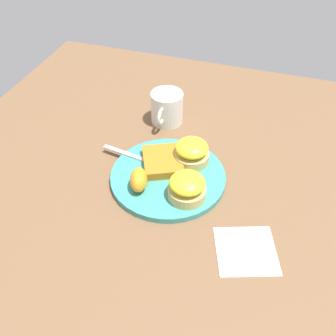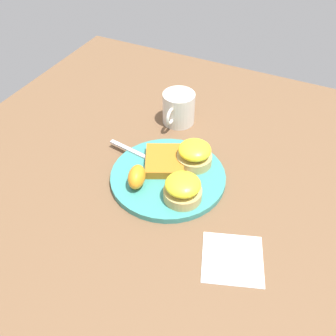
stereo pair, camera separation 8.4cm
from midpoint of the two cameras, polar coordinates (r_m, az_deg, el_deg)
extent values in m
plane|color=brown|center=(0.87, -2.78, -1.78)|extent=(1.10, 1.10, 0.00)
cylinder|color=teal|center=(0.86, -2.80, -1.45)|extent=(0.25, 0.25, 0.01)
cylinder|color=tan|center=(0.80, -0.24, -3.67)|extent=(0.08, 0.08, 0.02)
ellipsoid|color=yellow|center=(0.78, -0.24, -2.29)|extent=(0.07, 0.07, 0.03)
cylinder|color=tan|center=(0.88, 0.70, 1.50)|extent=(0.08, 0.08, 0.02)
ellipsoid|color=yellow|center=(0.86, 0.72, 2.86)|extent=(0.07, 0.07, 0.03)
cube|color=#AE6A1D|center=(0.87, -3.55, 0.87)|extent=(0.12, 0.12, 0.02)
ellipsoid|color=orange|center=(0.82, -7.22, -1.85)|extent=(0.07, 0.05, 0.04)
cube|color=silver|center=(0.91, -8.69, 1.91)|extent=(0.03, 0.12, 0.00)
cube|color=silver|center=(0.85, -0.64, -0.94)|extent=(0.03, 0.05, 0.00)
cylinder|color=silver|center=(1.01, -2.56, 8.65)|extent=(0.08, 0.08, 0.08)
torus|color=silver|center=(0.97, -3.52, 7.37)|extent=(0.04, 0.01, 0.04)
cube|color=white|center=(0.75, 8.06, -11.94)|extent=(0.14, 0.14, 0.00)
camera|label=1|loc=(0.04, -92.87, -2.65)|focal=42.00mm
camera|label=2|loc=(0.04, 87.13, 2.65)|focal=42.00mm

